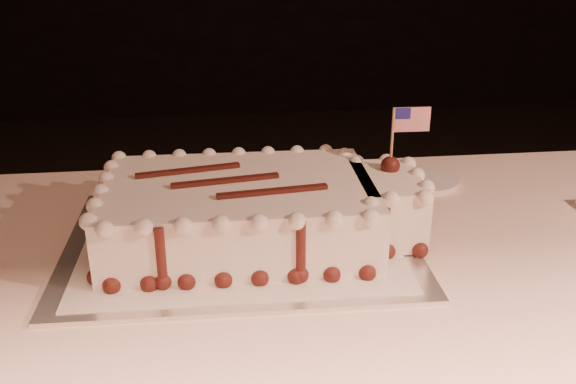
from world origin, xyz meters
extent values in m
cube|color=silver|center=(-0.23, 0.62, 0.75)|extent=(0.58, 0.44, 0.01)
cube|color=silver|center=(-0.23, 0.62, 0.76)|extent=(0.52, 0.40, 0.00)
cube|color=white|center=(-0.23, 0.62, 0.81)|extent=(0.43, 0.29, 0.10)
cube|color=white|center=(0.02, 0.62, 0.81)|extent=(0.11, 0.17, 0.10)
sphere|color=#531B14|center=(-0.42, 0.48, 0.77)|extent=(0.03, 0.03, 0.03)
sphere|color=#531B14|center=(-0.37, 0.48, 0.77)|extent=(0.03, 0.03, 0.03)
sphere|color=#531B14|center=(-0.31, 0.48, 0.77)|extent=(0.03, 0.03, 0.03)
sphere|color=#531B14|center=(-0.26, 0.48, 0.77)|extent=(0.03, 0.03, 0.03)
sphere|color=#531B14|center=(-0.21, 0.48, 0.77)|extent=(0.03, 0.03, 0.03)
sphere|color=#531B14|center=(-0.16, 0.48, 0.77)|extent=(0.03, 0.03, 0.03)
sphere|color=#531B14|center=(-0.10, 0.48, 0.77)|extent=(0.03, 0.03, 0.03)
sphere|color=#531B14|center=(-0.05, 0.48, 0.77)|extent=(0.03, 0.03, 0.03)
sphere|color=#531B14|center=(-0.04, 0.52, 0.77)|extent=(0.03, 0.03, 0.03)
sphere|color=#531B14|center=(0.00, 0.54, 0.77)|extent=(0.03, 0.03, 0.03)
sphere|color=#531B14|center=(0.05, 0.53, 0.77)|extent=(0.03, 0.03, 0.03)
sphere|color=#531B14|center=(0.07, 0.57, 0.77)|extent=(0.03, 0.03, 0.03)
sphere|color=#531B14|center=(0.07, 0.63, 0.77)|extent=(0.03, 0.03, 0.03)
sphere|color=#531B14|center=(0.07, 0.68, 0.77)|extent=(0.03, 0.03, 0.03)
sphere|color=#531B14|center=(0.03, 0.70, 0.77)|extent=(0.03, 0.03, 0.03)
sphere|color=#531B14|center=(-0.02, 0.70, 0.77)|extent=(0.03, 0.03, 0.03)
sphere|color=#531B14|center=(-0.03, 0.74, 0.77)|extent=(0.03, 0.03, 0.03)
sphere|color=#531B14|center=(-0.06, 0.76, 0.77)|extent=(0.03, 0.03, 0.03)
sphere|color=#531B14|center=(-0.12, 0.76, 0.77)|extent=(0.03, 0.03, 0.03)
sphere|color=#531B14|center=(-0.17, 0.76, 0.77)|extent=(0.03, 0.03, 0.03)
sphere|color=#531B14|center=(-0.22, 0.77, 0.77)|extent=(0.03, 0.03, 0.03)
sphere|color=#531B14|center=(-0.28, 0.77, 0.77)|extent=(0.03, 0.03, 0.03)
sphere|color=#531B14|center=(-0.33, 0.77, 0.77)|extent=(0.03, 0.03, 0.03)
sphere|color=#531B14|center=(-0.38, 0.77, 0.77)|extent=(0.03, 0.03, 0.03)
sphere|color=#531B14|center=(-0.44, 0.77, 0.77)|extent=(0.03, 0.03, 0.03)
sphere|color=#531B14|center=(-0.44, 0.72, 0.77)|extent=(0.03, 0.03, 0.03)
sphere|color=#531B14|center=(-0.44, 0.67, 0.77)|extent=(0.03, 0.03, 0.03)
sphere|color=#531B14|center=(-0.45, 0.62, 0.77)|extent=(0.03, 0.03, 0.03)
sphere|color=#531B14|center=(-0.45, 0.56, 0.77)|extent=(0.03, 0.03, 0.03)
sphere|color=#531B14|center=(-0.45, 0.51, 0.77)|extent=(0.03, 0.03, 0.03)
sphere|color=white|center=(-0.42, 0.48, 0.86)|extent=(0.03, 0.03, 0.03)
sphere|color=white|center=(-0.37, 0.48, 0.86)|extent=(0.03, 0.03, 0.03)
sphere|color=white|center=(-0.31, 0.48, 0.86)|extent=(0.03, 0.03, 0.03)
sphere|color=white|center=(-0.26, 0.48, 0.86)|extent=(0.03, 0.03, 0.03)
sphere|color=white|center=(-0.21, 0.48, 0.86)|extent=(0.03, 0.03, 0.03)
sphere|color=white|center=(-0.16, 0.48, 0.86)|extent=(0.03, 0.03, 0.03)
sphere|color=white|center=(-0.10, 0.48, 0.86)|extent=(0.03, 0.03, 0.03)
sphere|color=white|center=(-0.05, 0.48, 0.86)|extent=(0.03, 0.03, 0.03)
sphere|color=white|center=(-0.04, 0.52, 0.86)|extent=(0.03, 0.03, 0.03)
sphere|color=white|center=(0.00, 0.54, 0.86)|extent=(0.03, 0.03, 0.03)
sphere|color=white|center=(0.05, 0.53, 0.86)|extent=(0.03, 0.03, 0.03)
sphere|color=white|center=(0.07, 0.57, 0.86)|extent=(0.03, 0.03, 0.03)
sphere|color=white|center=(0.07, 0.63, 0.86)|extent=(0.03, 0.03, 0.03)
sphere|color=white|center=(0.07, 0.68, 0.86)|extent=(0.03, 0.03, 0.03)
sphere|color=white|center=(0.03, 0.70, 0.86)|extent=(0.03, 0.03, 0.03)
sphere|color=white|center=(-0.02, 0.70, 0.86)|extent=(0.03, 0.03, 0.03)
sphere|color=white|center=(-0.03, 0.74, 0.86)|extent=(0.03, 0.03, 0.03)
sphere|color=white|center=(-0.06, 0.76, 0.86)|extent=(0.03, 0.03, 0.03)
sphere|color=white|center=(-0.12, 0.76, 0.86)|extent=(0.03, 0.03, 0.03)
sphere|color=white|center=(-0.17, 0.76, 0.86)|extent=(0.03, 0.03, 0.03)
sphere|color=white|center=(-0.22, 0.77, 0.86)|extent=(0.03, 0.03, 0.03)
sphere|color=white|center=(-0.28, 0.77, 0.86)|extent=(0.03, 0.03, 0.03)
sphere|color=white|center=(-0.33, 0.77, 0.86)|extent=(0.03, 0.03, 0.03)
sphere|color=white|center=(-0.38, 0.77, 0.86)|extent=(0.03, 0.03, 0.03)
sphere|color=white|center=(-0.44, 0.77, 0.86)|extent=(0.03, 0.03, 0.03)
sphere|color=white|center=(-0.44, 0.72, 0.86)|extent=(0.03, 0.03, 0.03)
sphere|color=white|center=(-0.44, 0.67, 0.86)|extent=(0.03, 0.03, 0.03)
sphere|color=white|center=(-0.45, 0.62, 0.86)|extent=(0.03, 0.03, 0.03)
sphere|color=white|center=(-0.45, 0.56, 0.86)|extent=(0.03, 0.03, 0.03)
sphere|color=white|center=(-0.45, 0.51, 0.86)|extent=(0.03, 0.03, 0.03)
cylinder|color=#531B14|center=(-0.35, 0.48, 0.81)|extent=(0.01, 0.01, 0.09)
sphere|color=#531B14|center=(-0.35, 0.48, 0.77)|extent=(0.02, 0.02, 0.02)
cylinder|color=#531B14|center=(-0.15, 0.48, 0.81)|extent=(0.01, 0.01, 0.09)
sphere|color=#531B14|center=(-0.15, 0.48, 0.77)|extent=(0.02, 0.02, 0.02)
cylinder|color=#531B14|center=(-0.01, 0.54, 0.81)|extent=(0.01, 0.01, 0.09)
sphere|color=#531B14|center=(-0.01, 0.54, 0.77)|extent=(0.02, 0.02, 0.02)
cylinder|color=#531B14|center=(0.07, 0.66, 0.81)|extent=(0.01, 0.01, 0.09)
sphere|color=#531B14|center=(0.07, 0.66, 0.77)|extent=(0.02, 0.02, 0.02)
cylinder|color=#531B14|center=(-0.03, 0.76, 0.81)|extent=(0.01, 0.01, 0.09)
sphere|color=#531B14|center=(-0.03, 0.76, 0.77)|extent=(0.02, 0.02, 0.02)
cylinder|color=#531B14|center=(-0.23, 0.77, 0.81)|extent=(0.01, 0.01, 0.09)
sphere|color=#531B14|center=(-0.23, 0.77, 0.77)|extent=(0.02, 0.02, 0.02)
cylinder|color=#531B14|center=(-0.43, 0.77, 0.81)|extent=(0.01, 0.01, 0.09)
sphere|color=#531B14|center=(-0.43, 0.77, 0.77)|extent=(0.02, 0.02, 0.02)
cylinder|color=#531B14|center=(-0.45, 0.58, 0.81)|extent=(0.01, 0.01, 0.09)
sphere|color=#531B14|center=(-0.45, 0.58, 0.77)|extent=(0.02, 0.02, 0.02)
cube|color=#531B14|center=(-0.31, 0.67, 0.87)|extent=(0.17, 0.04, 0.01)
cube|color=#531B14|center=(-0.25, 0.62, 0.87)|extent=(0.17, 0.04, 0.01)
cube|color=#531B14|center=(-0.18, 0.57, 0.87)|extent=(0.17, 0.03, 0.01)
sphere|color=#531B14|center=(0.03, 0.65, 0.87)|extent=(0.03, 0.03, 0.03)
cylinder|color=tan|center=(0.03, 0.65, 0.91)|extent=(0.00, 0.00, 0.12)
cube|color=red|center=(0.06, 0.65, 0.95)|extent=(0.06, 0.00, 0.04)
cube|color=navy|center=(0.04, 0.65, 0.96)|extent=(0.02, 0.01, 0.02)
cylinder|color=white|center=(0.16, 0.85, 0.76)|extent=(0.14, 0.14, 0.01)
camera|label=1|loc=(-0.26, -0.33, 1.25)|focal=40.00mm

